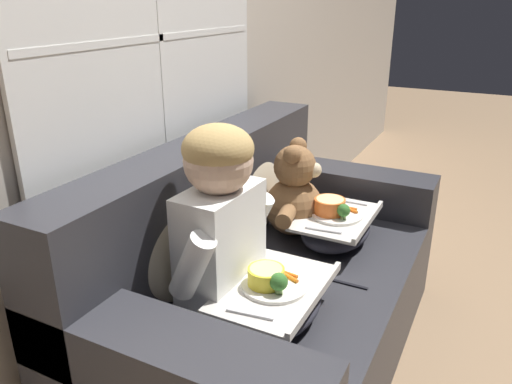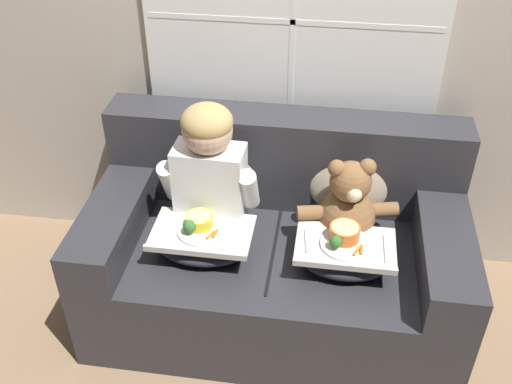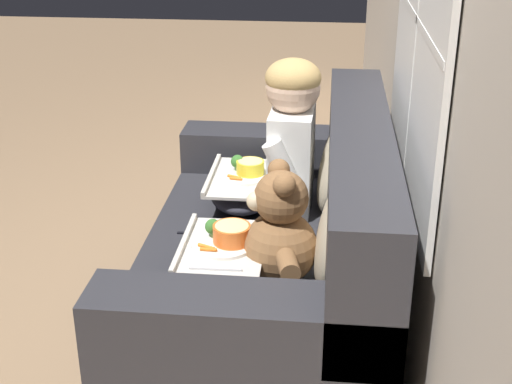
% 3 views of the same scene
% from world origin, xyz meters
% --- Properties ---
extents(ground_plane, '(14.00, 14.00, 0.00)m').
position_xyz_m(ground_plane, '(0.00, 0.00, 0.00)').
color(ground_plane, '#8E7051').
extents(wall_back_with_window, '(8.00, 0.08, 2.60)m').
position_xyz_m(wall_back_with_window, '(0.00, 0.55, 1.30)').
color(wall_back_with_window, '#BCB2A3').
rests_on(wall_back_with_window, ground_plane).
extents(couch, '(1.67, 0.90, 0.90)m').
position_xyz_m(couch, '(0.00, 0.06, 0.33)').
color(couch, '#2D2D33').
rests_on(couch, ground_plane).
extents(throw_pillow_behind_child, '(0.41, 0.20, 0.43)m').
position_xyz_m(throw_pillow_behind_child, '(-0.31, 0.26, 0.64)').
color(throw_pillow_behind_child, '#C1B293').
rests_on(throw_pillow_behind_child, couch).
extents(throw_pillow_behind_teddy, '(0.39, 0.19, 0.40)m').
position_xyz_m(throw_pillow_behind_teddy, '(0.31, 0.26, 0.64)').
color(throw_pillow_behind_teddy, '#C1B293').
rests_on(throw_pillow_behind_teddy, couch).
extents(child_figure, '(0.44, 0.22, 0.62)m').
position_xyz_m(child_figure, '(-0.31, 0.08, 0.79)').
color(child_figure, white).
rests_on(child_figure, couch).
extents(teddy_bear, '(0.45, 0.32, 0.42)m').
position_xyz_m(teddy_bear, '(0.31, 0.07, 0.62)').
color(teddy_bear, brown).
rests_on(teddy_bear, couch).
extents(lap_tray_child, '(0.44, 0.29, 0.20)m').
position_xyz_m(lap_tray_child, '(-0.31, -0.12, 0.51)').
color(lap_tray_child, '#2D2D38').
rests_on(lap_tray_child, child_figure).
extents(lap_tray_teddy, '(0.42, 0.29, 0.20)m').
position_xyz_m(lap_tray_teddy, '(0.31, -0.11, 0.52)').
color(lap_tray_teddy, '#2D2D38').
rests_on(lap_tray_teddy, teddy_bear).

